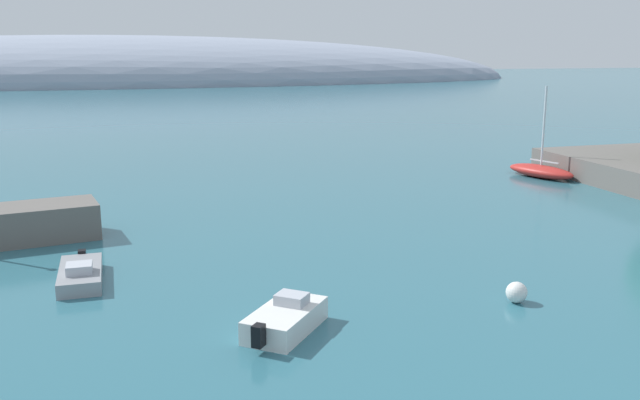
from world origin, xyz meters
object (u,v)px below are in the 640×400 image
at_px(motorboat_white_outer, 285,319).
at_px(mooring_buoy_white, 517,292).
at_px(sailboat_red_near_shore, 541,171).
at_px(motorboat_grey_foreground, 80,274).

height_order(motorboat_white_outer, mooring_buoy_white, motorboat_white_outer).
relative_size(sailboat_red_near_shore, motorboat_grey_foreground, 1.47).
distance_m(sailboat_red_near_shore, motorboat_white_outer, 36.46).
bearing_deg(mooring_buoy_white, motorboat_grey_foreground, 155.84).
bearing_deg(motorboat_grey_foreground, sailboat_red_near_shore, 114.90).
bearing_deg(mooring_buoy_white, sailboat_red_near_shore, 54.43).
relative_size(motorboat_grey_foreground, motorboat_white_outer, 1.23).
height_order(sailboat_red_near_shore, motorboat_grey_foreground, sailboat_red_near_shore).
xyz_separation_m(sailboat_red_near_shore, motorboat_white_outer, (-27.10, -24.38, -0.08)).
height_order(motorboat_grey_foreground, mooring_buoy_white, motorboat_grey_foreground).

